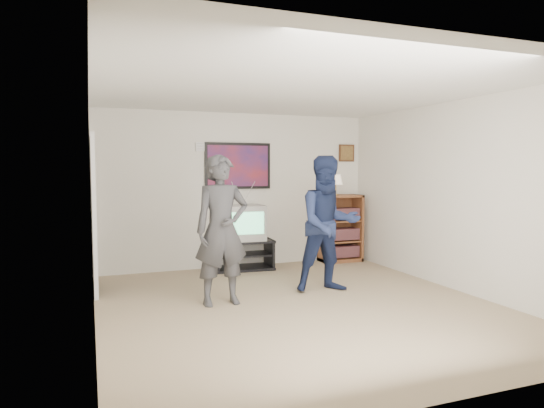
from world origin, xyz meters
TOP-DOWN VIEW (x-y plane):
  - room_shell at (0.00, 0.35)m, footprint 4.51×5.00m
  - media_stand at (-0.00, 2.23)m, footprint 0.98×0.58m
  - crt_television at (-0.00, 2.23)m, footprint 0.69×0.60m
  - bookshelf at (1.78, 2.28)m, footprint 0.70×0.40m
  - table_lamp at (1.67, 2.24)m, footprint 0.22×0.22m
  - person_tall at (-0.82, 0.42)m, footprint 0.66×0.45m
  - person_short at (0.64, 0.52)m, footprint 0.92×0.75m
  - controller_left at (-0.80, 0.62)m, footprint 0.09×0.13m
  - controller_right at (0.65, 0.79)m, footprint 0.06×0.14m
  - poster at (0.00, 2.48)m, footprint 1.10×0.03m
  - air_vent at (-0.55, 2.48)m, footprint 0.28×0.02m
  - small_picture at (2.00, 2.48)m, footprint 0.30×0.03m
  - doorway at (-2.23, 1.60)m, footprint 0.03×0.85m

SIDE VIEW (x-z plane):
  - media_stand at x=0.00m, z-range 0.00..0.47m
  - bookshelf at x=1.78m, z-range 0.00..1.15m
  - crt_television at x=0.00m, z-range 0.47..1.03m
  - person_tall at x=-0.82m, z-range 0.00..1.77m
  - person_short at x=0.64m, z-range 0.00..1.78m
  - doorway at x=-2.23m, z-range 0.00..2.00m
  - controller_right at x=0.65m, z-range 1.02..1.06m
  - controller_left at x=-0.80m, z-range 1.21..1.25m
  - room_shell at x=0.00m, z-range 0.00..2.50m
  - table_lamp at x=1.67m, z-range 1.15..1.51m
  - poster at x=0.00m, z-range 1.27..2.02m
  - small_picture at x=2.00m, z-range 1.73..2.03m
  - air_vent at x=-0.55m, z-range 1.88..2.02m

